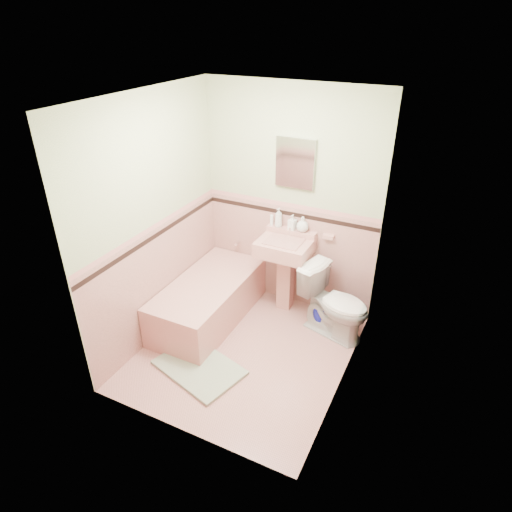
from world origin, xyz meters
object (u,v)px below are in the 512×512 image
at_px(soap_bottle_mid, 292,222).
at_px(bucket, 322,314).
at_px(bathtub, 209,301).
at_px(sink, 284,276).
at_px(soap_bottle_left, 279,217).
at_px(toilet, 335,303).
at_px(medicine_cabinet, 295,163).
at_px(soap_bottle_right, 303,224).
at_px(shoe, 195,354).

relative_size(soap_bottle_mid, bucket, 0.67).
bearing_deg(soap_bottle_mid, bathtub, -134.07).
height_order(sink, soap_bottle_mid, soap_bottle_mid).
bearing_deg(soap_bottle_left, soap_bottle_mid, 0.00).
relative_size(bathtub, soap_bottle_mid, 8.83).
bearing_deg(soap_bottle_mid, toilet, -27.54).
height_order(medicine_cabinet, bucket, medicine_cabinet).
relative_size(bathtub, soap_bottle_right, 8.81).
bearing_deg(shoe, soap_bottle_left, 53.05).
bearing_deg(shoe, toilet, 17.86).
bearing_deg(bathtub, medicine_cabinet, 47.42).
bearing_deg(toilet, bucket, 74.40).
xyz_separation_m(soap_bottle_right, toilet, (0.53, -0.34, -0.66)).
distance_m(soap_bottle_mid, soap_bottle_right, 0.12).
relative_size(soap_bottle_mid, soap_bottle_right, 1.00).
xyz_separation_m(soap_bottle_mid, bucket, (0.50, -0.24, -0.92)).
distance_m(sink, bucket, 0.60).
distance_m(bathtub, sink, 0.89).
bearing_deg(bathtub, toilet, 15.42).
distance_m(soap_bottle_mid, shoe, 1.74).
bearing_deg(soap_bottle_right, sink, -125.15).
bearing_deg(soap_bottle_right, soap_bottle_left, 180.00).
height_order(bathtub, sink, sink).
distance_m(soap_bottle_right, toilet, 0.92).
bearing_deg(soap_bottle_left, shoe, -102.17).
relative_size(medicine_cabinet, soap_bottle_left, 2.42).
xyz_separation_m(soap_bottle_left, toilet, (0.82, -0.34, -0.69)).
xyz_separation_m(toilet, bucket, (-0.16, 0.10, -0.25)).
relative_size(sink, soap_bottle_left, 4.14).
xyz_separation_m(toilet, shoe, (-1.11, -1.02, -0.32)).
xyz_separation_m(bathtub, soap_bottle_right, (0.81, 0.71, 0.82)).
bearing_deg(medicine_cabinet, soap_bottle_right, -13.32).
relative_size(sink, bucket, 3.54).
distance_m(sink, medicine_cabinet, 1.27).
xyz_separation_m(bathtub, sink, (0.68, 0.53, 0.22)).
bearing_deg(soap_bottle_left, bucket, -20.24).
distance_m(bathtub, soap_bottle_right, 1.35).
height_order(sink, shoe, sink).
height_order(soap_bottle_mid, bucket, soap_bottle_mid).
bearing_deg(sink, soap_bottle_left, 131.25).
relative_size(sink, soap_bottle_mid, 5.30).
xyz_separation_m(soap_bottle_mid, soap_bottle_right, (0.12, 0.00, 0.00)).
height_order(soap_bottle_left, soap_bottle_right, soap_bottle_left).
height_order(bathtub, soap_bottle_right, soap_bottle_right).
xyz_separation_m(bathtub, toilet, (1.34, 0.37, 0.16)).
relative_size(soap_bottle_right, toilet, 0.22).
height_order(bathtub, medicine_cabinet, medicine_cabinet).
bearing_deg(bucket, soap_bottle_mid, 153.82).
xyz_separation_m(bathtub, bucket, (1.18, 0.47, -0.10)).
bearing_deg(soap_bottle_right, bucket, -32.92).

